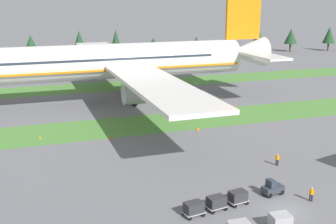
{
  "coord_description": "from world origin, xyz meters",
  "views": [
    {
      "loc": [
        -25.87,
        -36.35,
        22.7
      ],
      "look_at": [
        -3.36,
        29.45,
        4.0
      ],
      "focal_mm": 46.41,
      "sensor_mm": 36.0,
      "label": 1
    }
  ],
  "objects": [
    {
      "name": "cargo_dolly_third",
      "position": [
        -9.77,
        2.31,
        0.92
      ],
      "size": [
        2.41,
        1.83,
        1.55
      ],
      "rotation": [
        0.0,
        0.0,
        -1.41
      ],
      "color": "#A3A3A8",
      "rests_on": "ground"
    },
    {
      "name": "ground_plane",
      "position": [
        0.0,
        0.0,
        0.0
      ],
      "size": [
        400.0,
        400.0,
        0.0
      ],
      "primitive_type": "plane",
      "color": "slate"
    },
    {
      "name": "baggage_tug",
      "position": [
        0.92,
        4.03,
        0.81
      ],
      "size": [
        2.77,
        1.7,
        1.97
      ],
      "rotation": [
        0.0,
        0.0,
        -1.41
      ],
      "color": "#2D333D",
      "rests_on": "ground"
    },
    {
      "name": "ground_crew_loader",
      "position": [
        4.19,
        1.13,
        0.95
      ],
      "size": [
        0.5,
        0.36,
        1.74
      ],
      "rotation": [
        0.0,
        0.0,
        5.75
      ],
      "color": "black",
      "rests_on": "ground"
    },
    {
      "name": "taxiway_marker_2",
      "position": [
        2.47,
        30.2,
        0.3
      ],
      "size": [
        0.44,
        0.44,
        0.6
      ],
      "primitive_type": "cone",
      "color": "orange",
      "rests_on": "ground"
    },
    {
      "name": "uld_container_1",
      "position": [
        -2.52,
        -2.94,
        0.78
      ],
      "size": [
        2.12,
        1.75,
        1.56
      ],
      "primitive_type": "cube",
      "rotation": [
        0.0,
        0.0,
        -0.08
      ],
      "color": "#A3A3A8",
      "rests_on": "ground"
    },
    {
      "name": "airliner",
      "position": [
        -6.21,
        54.86,
        9.14
      ],
      "size": [
        71.48,
        87.67,
        25.5
      ],
      "rotation": [
        0.0,
        0.0,
        1.57
      ],
      "color": "silver",
      "rests_on": "ground"
    },
    {
      "name": "cargo_dolly_second",
      "position": [
        -6.91,
        2.77,
        0.92
      ],
      "size": [
        2.41,
        1.83,
        1.55
      ],
      "rotation": [
        0.0,
        0.0,
        -1.41
      ],
      "color": "#A3A3A8",
      "rests_on": "ground"
    },
    {
      "name": "taxiway_marker_3",
      "position": [
        -12.83,
        30.28,
        0.35
      ],
      "size": [
        0.44,
        0.44,
        0.7
      ],
      "primitive_type": "cone",
      "color": "orange",
      "rests_on": "ground"
    },
    {
      "name": "grass_strip_near",
      "position": [
        0.0,
        36.78,
        0.0
      ],
      "size": [
        320.0,
        12.08,
        0.01
      ],
      "primitive_type": "cube",
      "color": "#4C8438",
      "rests_on": "ground"
    },
    {
      "name": "ground_crew_marshaller",
      "position": [
        6.49,
        11.75,
        0.95
      ],
      "size": [
        0.5,
        0.36,
        1.74
      ],
      "rotation": [
        0.0,
        0.0,
        2.63
      ],
      "color": "black",
      "rests_on": "ground"
    },
    {
      "name": "cargo_dolly_lead",
      "position": [
        -4.04,
        3.23,
        0.92
      ],
      "size": [
        2.41,
        1.83,
        1.55
      ],
      "rotation": [
        0.0,
        0.0,
        -1.41
      ],
      "color": "#A3A3A8",
      "rests_on": "ground"
    },
    {
      "name": "distant_tree_line",
      "position": [
        0.57,
        117.62,
        6.75
      ],
      "size": [
        199.05,
        9.79,
        12.15
      ],
      "color": "#4C3823",
      "rests_on": "ground"
    },
    {
      "name": "grass_strip_far",
      "position": [
        0.0,
        72.95,
        0.0
      ],
      "size": [
        320.0,
        12.08,
        0.01
      ],
      "primitive_type": "cube",
      "color": "#4C8438",
      "rests_on": "ground"
    },
    {
      "name": "taxiway_marker_0",
      "position": [
        2.33,
        30.35,
        0.23
      ],
      "size": [
        0.44,
        0.44,
        0.45
      ],
      "primitive_type": "cone",
      "color": "orange",
      "rests_on": "ground"
    },
    {
      "name": "taxiway_marker_1",
      "position": [
        -23.92,
        34.34,
        0.25
      ],
      "size": [
        0.44,
        0.44,
        0.5
      ],
      "primitive_type": "cone",
      "color": "orange",
      "rests_on": "ground"
    }
  ]
}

